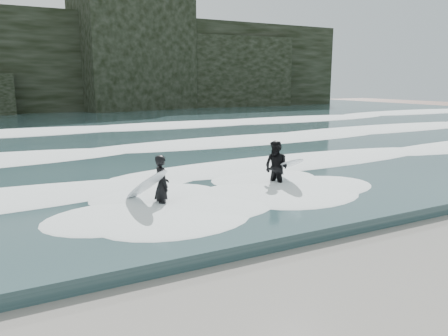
{
  "coord_description": "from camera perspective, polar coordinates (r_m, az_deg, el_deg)",
  "views": [
    {
      "loc": [
        -5.07,
        -3.68,
        3.34
      ],
      "look_at": [
        0.42,
        6.63,
        1.0
      ],
      "focal_mm": 35.0,
      "sensor_mm": 36.0,
      "label": 1
    }
  ],
  "objects": [
    {
      "name": "foam_mid",
      "position": [
        20.54,
        -13.46,
        2.84
      ],
      "size": [
        60.0,
        4.0,
        0.24
      ],
      "primitive_type": "ellipsoid",
      "color": "white",
      "rests_on": "sea"
    },
    {
      "name": "headland",
      "position": [
        49.97,
        -22.74,
        12.38
      ],
      "size": [
        70.0,
        9.0,
        10.0
      ],
      "primitive_type": "cube",
      "color": "black",
      "rests_on": "ground"
    },
    {
      "name": "sea",
      "position": [
        33.23,
        -19.19,
        5.2
      ],
      "size": [
        90.0,
        52.0,
        0.3
      ],
      "primitive_type": "cube",
      "color": "#294245",
      "rests_on": "ground"
    },
    {
      "name": "foam_far",
      "position": [
        29.27,
        -17.98,
        5.12
      ],
      "size": [
        60.0,
        4.8,
        0.3
      ],
      "primitive_type": "ellipsoid",
      "color": "white",
      "rests_on": "sea"
    },
    {
      "name": "foam_near",
      "position": [
        13.97,
        -6.1,
        -0.89
      ],
      "size": [
        60.0,
        3.2,
        0.2
      ],
      "primitive_type": "ellipsoid",
      "color": "white",
      "rests_on": "sea"
    },
    {
      "name": "ground",
      "position": [
        7.1,
        23.93,
        -17.79
      ],
      "size": [
        120.0,
        120.0,
        0.0
      ],
      "primitive_type": "plane",
      "color": "#895C4B",
      "rests_on": "ground"
    },
    {
      "name": "surfer_right",
      "position": [
        13.12,
        7.06,
        0.12
      ],
      "size": [
        1.38,
        2.1,
        1.6
      ],
      "color": "black",
      "rests_on": "ground"
    },
    {
      "name": "surfer_left",
      "position": [
        11.02,
        -8.65,
        -2.25
      ],
      "size": [
        1.07,
        1.85,
        1.54
      ],
      "color": "black",
      "rests_on": "ground"
    }
  ]
}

